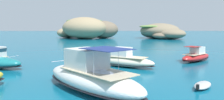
% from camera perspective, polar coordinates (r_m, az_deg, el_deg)
% --- Properties ---
extents(ground_plane, '(400.00, 400.00, 0.00)m').
position_cam_1_polar(ground_plane, '(18.67, -0.71, -8.75)').
color(ground_plane, '#0C5B7A').
extents(islet_large, '(26.98, 24.05, 8.14)m').
position_cam_1_polar(islet_large, '(85.50, -6.43, 5.40)').
color(islet_large, '#756651').
rests_on(islet_large, ground).
extents(islet_small, '(20.27, 22.87, 5.89)m').
position_cam_1_polar(islet_small, '(88.23, 12.38, 4.64)').
color(islet_small, '#84755B').
rests_on(islet_small, ground).
extents(motorboat_cream, '(7.79, 6.17, 2.29)m').
position_cam_1_polar(motorboat_cream, '(26.47, 3.12, -2.61)').
color(motorboat_cream, beige).
rests_on(motorboat_cream, ground).
extents(motorboat_red, '(6.31, 5.96, 2.10)m').
position_cam_1_polar(motorboat_red, '(32.56, 20.81, -1.52)').
color(motorboat_red, red).
rests_on(motorboat_red, ground).
extents(motorboat_white, '(9.36, 10.12, 3.32)m').
position_cam_1_polar(motorboat_white, '(16.60, -5.56, -6.94)').
color(motorboat_white, white).
rests_on(motorboat_white, ground).
extents(dinghy_tender, '(2.45, 2.74, 0.58)m').
position_cam_1_polar(dinghy_tender, '(18.85, 22.26, -8.37)').
color(dinghy_tender, '#B2B2B2').
rests_on(dinghy_tender, ground).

